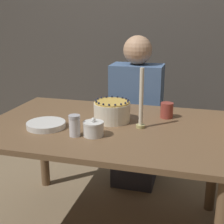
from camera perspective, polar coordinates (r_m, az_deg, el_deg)
name	(u,v)px	position (r m, az deg, el deg)	size (l,w,h in m)	color
wall_behind	(147,22)	(3.11, 6.50, 16.07)	(8.00, 0.05, 2.60)	#4C4742
dining_table	(106,141)	(1.89, -1.04, -5.36)	(1.43, 0.96, 0.73)	brown
cake	(112,111)	(1.89, 0.00, 0.12)	(0.22, 0.22, 0.14)	#EFE5CC
sugar_bowl	(93,129)	(1.67, -3.41, -3.06)	(0.11, 0.11, 0.10)	white
sugar_shaker	(75,125)	(1.67, -6.86, -2.47)	(0.06, 0.06, 0.12)	white
plate_stack	(46,125)	(1.84, -11.96, -2.29)	(0.22, 0.22, 0.03)	white
candle	(141,103)	(1.76, 5.37, 1.62)	(0.05, 0.05, 0.35)	tan
cup	(167,110)	(1.99, 9.98, 0.31)	(0.08, 0.08, 0.10)	#993D33
person_man_blue_shirt	(136,122)	(2.53, 4.41, -1.77)	(0.40, 0.34, 1.21)	#2D2D38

